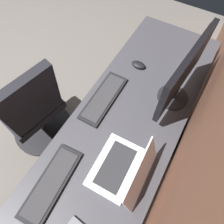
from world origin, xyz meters
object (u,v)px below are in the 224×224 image
(keyboard_spare, at_px, (104,98))
(monitor_primary, at_px, (183,73))
(mouse_main, at_px, (138,65))
(office_chair, at_px, (34,112))
(keyboard_main, at_px, (51,184))
(drawer_pedestal, at_px, (134,132))
(laptop_left, at_px, (125,170))

(keyboard_spare, bearing_deg, monitor_primary, 120.87)
(mouse_main, bearing_deg, keyboard_spare, -11.59)
(office_chair, bearing_deg, keyboard_main, 56.71)
(drawer_pedestal, distance_m, office_chair, 0.81)
(monitor_primary, bearing_deg, keyboard_spare, -59.13)
(monitor_primary, bearing_deg, keyboard_main, -22.97)
(drawer_pedestal, xyz_separation_m, keyboard_main, (0.65, -0.20, 0.39))
(keyboard_main, height_order, mouse_main, mouse_main)
(keyboard_spare, bearing_deg, mouse_main, 168.41)
(drawer_pedestal, relative_size, mouse_main, 6.68)
(office_chair, bearing_deg, drawer_pedestal, 111.13)
(keyboard_spare, xyz_separation_m, mouse_main, (-0.36, 0.07, 0.01))
(monitor_primary, distance_m, laptop_left, 0.62)
(mouse_main, bearing_deg, office_chair, -44.38)
(laptop_left, relative_size, keyboard_spare, 0.80)
(keyboard_main, relative_size, keyboard_spare, 1.02)
(laptop_left, height_order, office_chair, office_chair)
(office_chair, bearing_deg, keyboard_spare, 114.83)
(drawer_pedestal, xyz_separation_m, office_chair, (0.29, -0.75, 0.11))
(monitor_primary, distance_m, office_chair, 1.14)
(keyboard_spare, relative_size, office_chair, 0.43)
(drawer_pedestal, distance_m, monitor_primary, 0.67)
(keyboard_spare, bearing_deg, keyboard_main, 3.42)
(drawer_pedestal, distance_m, mouse_main, 0.53)
(drawer_pedestal, relative_size, laptop_left, 2.06)
(drawer_pedestal, bearing_deg, keyboard_main, -16.99)
(mouse_main, bearing_deg, drawer_pedestal, 27.11)
(keyboard_main, distance_m, office_chair, 0.72)
(keyboard_main, relative_size, office_chair, 0.44)
(laptop_left, relative_size, mouse_main, 3.24)
(keyboard_main, bearing_deg, keyboard_spare, -176.58)
(drawer_pedestal, bearing_deg, laptop_left, 15.02)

